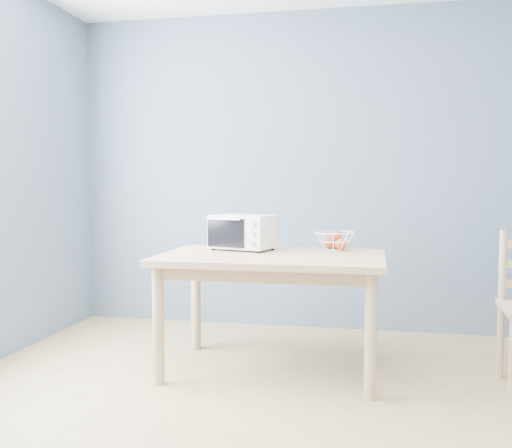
# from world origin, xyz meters

# --- Properties ---
(room) EXTENTS (4.01, 4.51, 2.61)m
(room) POSITION_xyz_m (0.00, 0.00, 1.30)
(room) COLOR tan
(room) RESTS_ON ground
(dining_table) EXTENTS (1.40, 0.90, 0.75)m
(dining_table) POSITION_xyz_m (-0.15, 1.08, 0.65)
(dining_table) COLOR tan
(dining_table) RESTS_ON ground
(toaster_oven) EXTENTS (0.46, 0.38, 0.24)m
(toaster_oven) POSITION_xyz_m (-0.40, 1.29, 0.87)
(toaster_oven) COLOR white
(toaster_oven) RESTS_ON dining_table
(fruit_basket) EXTENTS (0.28, 0.28, 0.14)m
(fruit_basket) POSITION_xyz_m (0.23, 1.38, 0.82)
(fruit_basket) COLOR white
(fruit_basket) RESTS_ON dining_table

